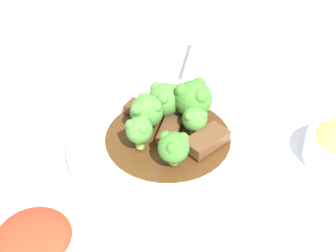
# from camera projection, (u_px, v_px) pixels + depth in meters

# --- Properties ---
(ground_plane) EXTENTS (4.00, 4.00, 0.00)m
(ground_plane) POSITION_uv_depth(u_px,v_px,m) (168.00, 145.00, 0.64)
(ground_plane) COLOR silver
(main_plate) EXTENTS (0.27, 0.27, 0.02)m
(main_plate) POSITION_uv_depth(u_px,v_px,m) (168.00, 140.00, 0.63)
(main_plate) COLOR white
(main_plate) RESTS_ON ground_plane
(beef_strip_0) EXTENTS (0.07, 0.05, 0.02)m
(beef_strip_0) POSITION_uv_depth(u_px,v_px,m) (206.00, 140.00, 0.60)
(beef_strip_0) COLOR brown
(beef_strip_0) RESTS_ON main_plate
(beef_strip_1) EXTENTS (0.06, 0.04, 0.01)m
(beef_strip_1) POSITION_uv_depth(u_px,v_px,m) (169.00, 129.00, 0.62)
(beef_strip_1) COLOR #56331E
(beef_strip_1) RESTS_ON main_plate
(beef_strip_2) EXTENTS (0.03, 0.06, 0.01)m
(beef_strip_2) POSITION_uv_depth(u_px,v_px,m) (145.00, 110.00, 0.65)
(beef_strip_2) COLOR #56331E
(beef_strip_2) RESTS_ON main_plate
(broccoli_floret_0) EXTENTS (0.03, 0.03, 0.05)m
(broccoli_floret_0) POSITION_uv_depth(u_px,v_px,m) (139.00, 130.00, 0.59)
(broccoli_floret_0) COLOR #8EB756
(broccoli_floret_0) RESTS_ON main_plate
(broccoli_floret_1) EXTENTS (0.04, 0.04, 0.05)m
(broccoli_floret_1) POSITION_uv_depth(u_px,v_px,m) (146.00, 112.00, 0.61)
(broccoli_floret_1) COLOR #7FA84C
(broccoli_floret_1) RESTS_ON main_plate
(broccoli_floret_2) EXTENTS (0.04, 0.04, 0.04)m
(broccoli_floret_2) POSITION_uv_depth(u_px,v_px,m) (174.00, 147.00, 0.57)
(broccoli_floret_2) COLOR #7FA84C
(broccoli_floret_2) RESTS_ON main_plate
(broccoli_floret_3) EXTENTS (0.05, 0.05, 0.06)m
(broccoli_floret_3) POSITION_uv_depth(u_px,v_px,m) (193.00, 98.00, 0.63)
(broccoli_floret_3) COLOR #8EB756
(broccoli_floret_3) RESTS_ON main_plate
(broccoli_floret_4) EXTENTS (0.03, 0.03, 0.04)m
(broccoli_floret_4) POSITION_uv_depth(u_px,v_px,m) (195.00, 118.00, 0.61)
(broccoli_floret_4) COLOR #8EB756
(broccoli_floret_4) RESTS_ON main_plate
(broccoli_floret_5) EXTENTS (0.05, 0.05, 0.05)m
(broccoli_floret_5) POSITION_uv_depth(u_px,v_px,m) (165.00, 99.00, 0.64)
(broccoli_floret_5) COLOR #8EB756
(broccoli_floret_5) RESTS_ON main_plate
(serving_spoon) EXTENTS (0.22, 0.09, 0.01)m
(serving_spoon) POSITION_uv_depth(u_px,v_px,m) (179.00, 94.00, 0.68)
(serving_spoon) COLOR #B7B7BC
(serving_spoon) RESTS_ON main_plate
(side_bowl_kimchi) EXTENTS (0.10, 0.10, 0.05)m
(side_bowl_kimchi) POSITION_uv_depth(u_px,v_px,m) (36.00, 246.00, 0.48)
(side_bowl_kimchi) COLOR white
(side_bowl_kimchi) RESTS_ON ground_plane
(sauce_dish) EXTENTS (0.07, 0.07, 0.01)m
(sauce_dish) POSITION_uv_depth(u_px,v_px,m) (78.00, 84.00, 0.73)
(sauce_dish) COLOR white
(sauce_dish) RESTS_ON ground_plane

